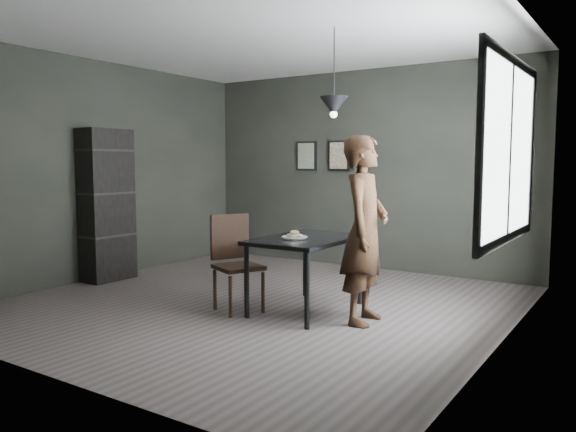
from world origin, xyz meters
The scene contains 13 objects.
ground centered at (0.00, 0.00, 0.00)m, with size 5.00×5.00×0.00m, color #36302E.
back_wall centered at (0.00, 2.50, 1.40)m, with size 5.00×0.10×2.80m, color black.
ceiling centered at (0.00, 0.00, 2.80)m, with size 5.00×5.00×0.02m.
window_assembly centered at (2.47, 0.20, 1.60)m, with size 0.04×1.96×1.56m.
cafe_table centered at (0.60, 0.00, 0.67)m, with size 0.80×1.20×0.75m.
white_plate centered at (0.55, -0.13, 0.76)m, with size 0.23×0.23×0.01m, color silver.
donut_pile centered at (0.55, -0.13, 0.79)m, with size 0.17×0.17×0.07m.
woman centered at (1.27, -0.05, 0.88)m, with size 0.64×0.42×1.75m, color black.
wood_chair centered at (-0.04, -0.35, 0.55)m, with size 0.56×0.56×0.97m.
shelf_unit centered at (-2.32, -0.09, 0.96)m, with size 0.36×0.64×1.92m, color black.
pendant_lamp centered at (0.85, 0.10, 2.05)m, with size 0.28×0.28×0.86m.
framed_print_left centered at (-0.90, 2.47, 1.60)m, with size 0.34×0.04×0.44m.
framed_print_right centered at (-0.35, 2.47, 1.60)m, with size 0.34×0.04×0.44m.
Camera 1 is at (3.51, -4.78, 1.50)m, focal length 35.00 mm.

